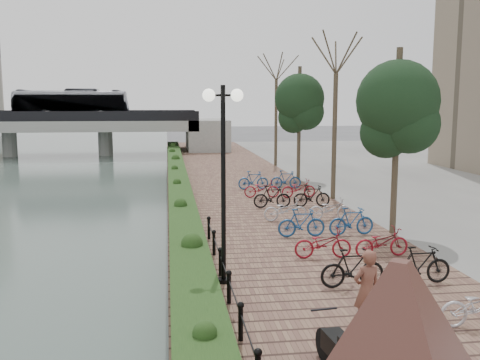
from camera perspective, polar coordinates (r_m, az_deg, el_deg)
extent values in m
cube|color=brown|center=(27.04, 0.78, -2.15)|extent=(8.00, 75.00, 0.50)
cube|color=#1C3B15|center=(29.13, -6.58, -0.36)|extent=(1.10, 56.00, 0.60)
cylinder|color=black|center=(10.77, 0.07, -15.04)|extent=(0.10, 0.10, 0.70)
cylinder|color=black|center=(12.62, -1.19, -11.49)|extent=(0.10, 0.10, 0.70)
cylinder|color=black|center=(14.51, -2.10, -8.85)|extent=(0.10, 0.10, 0.70)
cylinder|color=black|center=(16.42, -2.79, -6.82)|extent=(0.10, 0.10, 0.70)
cylinder|color=black|center=(18.36, -3.34, -5.22)|extent=(0.10, 0.10, 0.70)
pyramid|color=#4E2221|center=(7.29, 16.30, -17.76)|extent=(4.00, 4.00, 2.51)
cylinder|color=black|center=(13.50, -1.79, -0.66)|extent=(0.12, 0.12, 5.05)
cylinder|color=black|center=(13.34, -1.83, 9.03)|extent=(0.70, 0.06, 0.06)
sphere|color=white|center=(13.31, -3.35, 9.02)|extent=(0.32, 0.32, 0.32)
sphere|color=white|center=(13.38, -0.32, 9.03)|extent=(0.32, 0.32, 0.32)
imported|color=brown|center=(11.34, 13.37, -11.37)|extent=(0.69, 0.53, 1.69)
imported|color=silver|center=(11.60, 16.36, -13.12)|extent=(0.60, 1.72, 0.90)
imported|color=black|center=(13.85, 11.95, -9.21)|extent=(0.47, 1.66, 1.00)
imported|color=maroon|center=(16.24, 8.85, -6.72)|extent=(0.60, 1.71, 0.90)
imported|color=navy|center=(18.66, 6.58, -4.56)|extent=(0.47, 1.66, 1.00)
imported|color=silver|center=(21.14, 4.84, -3.16)|extent=(0.60, 1.71, 0.90)
imported|color=black|center=(23.63, 3.47, -1.82)|extent=(0.47, 1.66, 1.00)
imported|color=maroon|center=(26.16, 2.37, -0.95)|extent=(0.60, 1.72, 0.90)
imported|color=navy|center=(28.69, 1.46, -0.04)|extent=(0.47, 1.66, 1.00)
imported|color=silver|center=(12.41, 24.14, -12.08)|extent=(0.60, 1.72, 0.90)
imported|color=black|center=(14.54, 18.72, -8.63)|extent=(0.47, 1.66, 1.00)
imported|color=maroon|center=(16.83, 14.77, -6.36)|extent=(0.60, 1.71, 0.90)
imported|color=navy|center=(19.18, 11.81, -4.33)|extent=(0.47, 1.66, 1.00)
imported|color=silver|center=(21.60, 9.51, -3.00)|extent=(0.60, 1.71, 0.90)
imported|color=black|center=(24.05, 7.68, -1.71)|extent=(0.47, 1.66, 1.00)
imported|color=maroon|center=(26.53, 6.20, -0.86)|extent=(0.60, 1.72, 0.90)
imported|color=navy|center=(29.03, 4.97, 0.03)|extent=(0.47, 1.66, 1.00)
cube|color=gray|center=(55.91, -23.46, 5.36)|extent=(36.00, 8.00, 1.00)
cube|color=black|center=(59.65, -22.51, 6.46)|extent=(36.00, 0.15, 0.90)
cylinder|color=gray|center=(56.01, -23.36, 3.57)|extent=(1.40, 1.40, 2.50)
cylinder|color=gray|center=(54.28, -14.15, 3.86)|extent=(1.40, 1.40, 2.50)
imported|color=silver|center=(54.57, -17.50, 7.70)|extent=(2.52, 10.77, 3.00)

